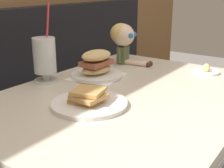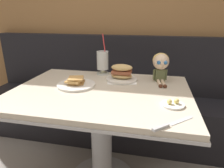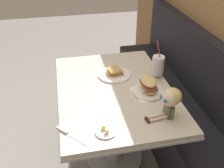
{
  "view_description": "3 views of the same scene",
  "coord_description": "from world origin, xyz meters",
  "px_view_note": "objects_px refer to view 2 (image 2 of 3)",
  "views": [
    {
      "loc": [
        -0.9,
        -0.38,
        1.12
      ],
      "look_at": [
        -0.03,
        0.23,
        0.77
      ],
      "focal_mm": 49.36,
      "sensor_mm": 36.0,
      "label": 1
    },
    {
      "loc": [
        0.32,
        -0.95,
        1.19
      ],
      "look_at": [
        0.07,
        0.22,
        0.77
      ],
      "focal_mm": 32.02,
      "sensor_mm": 36.0,
      "label": 2
    },
    {
      "loc": [
        1.47,
        -0.14,
        1.76
      ],
      "look_at": [
        0.09,
        0.14,
        0.84
      ],
      "focal_mm": 40.76,
      "sensor_mm": 36.0,
      "label": 3
    }
  ],
  "objects_px": {
    "milkshake_glass": "(103,61)",
    "sandwich_plate": "(122,74)",
    "butter_knife": "(167,125)",
    "seated_doll": "(161,63)",
    "butter_saucer": "(173,104)",
    "toast_plate": "(76,84)"
  },
  "relations": [
    {
      "from": "sandwich_plate",
      "to": "butter_saucer",
      "type": "height_order",
      "value": "sandwich_plate"
    },
    {
      "from": "toast_plate",
      "to": "sandwich_plate",
      "type": "relative_size",
      "value": 1.07
    },
    {
      "from": "milkshake_glass",
      "to": "sandwich_plate",
      "type": "height_order",
      "value": "milkshake_glass"
    },
    {
      "from": "seated_doll",
      "to": "sandwich_plate",
      "type": "bearing_deg",
      "value": -171.52
    },
    {
      "from": "milkshake_glass",
      "to": "seated_doll",
      "type": "bearing_deg",
      "value": -11.16
    },
    {
      "from": "milkshake_glass",
      "to": "sandwich_plate",
      "type": "xyz_separation_m",
      "value": [
        0.17,
        -0.13,
        -0.06
      ]
    },
    {
      "from": "butter_knife",
      "to": "milkshake_glass",
      "type": "bearing_deg",
      "value": 123.23
    },
    {
      "from": "butter_saucer",
      "to": "butter_knife",
      "type": "relative_size",
      "value": 0.65
    },
    {
      "from": "butter_knife",
      "to": "seated_doll",
      "type": "xyz_separation_m",
      "value": [
        -0.02,
        0.62,
        0.12
      ]
    },
    {
      "from": "milkshake_glass",
      "to": "butter_saucer",
      "type": "height_order",
      "value": "milkshake_glass"
    },
    {
      "from": "butter_knife",
      "to": "seated_doll",
      "type": "bearing_deg",
      "value": 92.2
    },
    {
      "from": "sandwich_plate",
      "to": "seated_doll",
      "type": "xyz_separation_m",
      "value": [
        0.27,
        0.04,
        0.08
      ]
    },
    {
      "from": "milkshake_glass",
      "to": "butter_saucer",
      "type": "bearing_deg",
      "value": -44.24
    },
    {
      "from": "milkshake_glass",
      "to": "butter_knife",
      "type": "height_order",
      "value": "milkshake_glass"
    },
    {
      "from": "sandwich_plate",
      "to": "butter_saucer",
      "type": "relative_size",
      "value": 1.95
    },
    {
      "from": "toast_plate",
      "to": "butter_saucer",
      "type": "distance_m",
      "value": 0.63
    },
    {
      "from": "sandwich_plate",
      "to": "seated_doll",
      "type": "bearing_deg",
      "value": 8.48
    },
    {
      "from": "milkshake_glass",
      "to": "butter_knife",
      "type": "xyz_separation_m",
      "value": [
        0.46,
        -0.7,
        -0.1
      ]
    },
    {
      "from": "milkshake_glass",
      "to": "sandwich_plate",
      "type": "distance_m",
      "value": 0.22
    },
    {
      "from": "sandwich_plate",
      "to": "seated_doll",
      "type": "distance_m",
      "value": 0.28
    },
    {
      "from": "toast_plate",
      "to": "sandwich_plate",
      "type": "height_order",
      "value": "sandwich_plate"
    },
    {
      "from": "sandwich_plate",
      "to": "butter_knife",
      "type": "distance_m",
      "value": 0.65
    }
  ]
}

